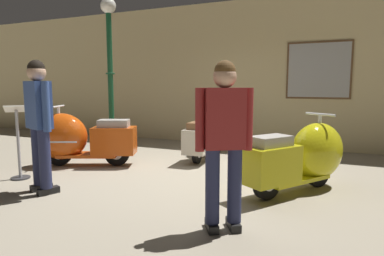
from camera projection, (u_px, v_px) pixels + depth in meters
The scene contains 9 objects.
ground_plane at pixel (185, 177), 5.20m from camera, with size 60.00×60.00×0.00m, color gray.
showroom_back_wall at pixel (248, 74), 7.92m from camera, with size 18.00×0.63×3.42m.
scooter_0 at pixel (78, 138), 5.92m from camera, with size 1.83×1.16×1.08m.
scooter_1 at pixel (207, 134), 6.69m from camera, with size 0.58×1.66×1.00m.
scooter_2 at pixel (304, 156), 4.50m from camera, with size 1.36×1.70×1.05m.
lamppost at pixel (110, 64), 6.95m from camera, with size 0.32×0.32×3.22m.
visitor_0 at pixel (39, 117), 4.34m from camera, with size 0.56×0.38×1.76m.
visitor_1 at pixel (224, 134), 3.18m from camera, with size 0.49×0.40×1.66m.
info_stanchion at pixel (19, 148), 5.08m from camera, with size 0.38×0.39×1.14m.
Camera 1 is at (2.12, -4.60, 1.42)m, focal length 31.06 mm.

